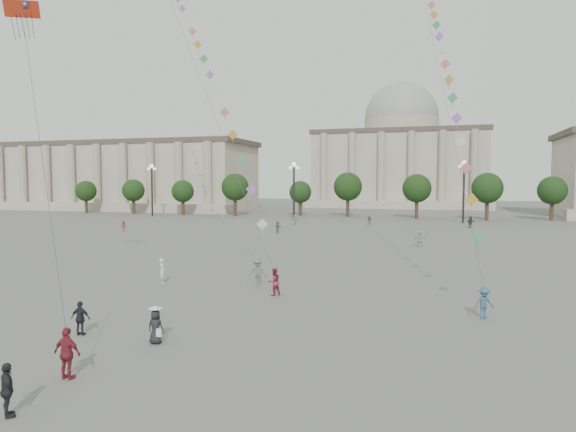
# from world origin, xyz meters

# --- Properties ---
(ground) EXTENTS (360.00, 360.00, 0.00)m
(ground) POSITION_xyz_m (0.00, 0.00, 0.00)
(ground) COLOR #5D5B58
(ground) RESTS_ON ground
(hall_west) EXTENTS (84.00, 26.22, 17.20)m
(hall_west) POSITION_xyz_m (-75.00, 93.89, 8.43)
(hall_west) COLOR #ADA091
(hall_west) RESTS_ON ground
(hall_central) EXTENTS (48.30, 34.30, 35.50)m
(hall_central) POSITION_xyz_m (0.00, 129.22, 14.23)
(hall_central) COLOR #ADA091
(hall_central) RESTS_ON ground
(tree_row) EXTENTS (137.12, 5.12, 8.00)m
(tree_row) POSITION_xyz_m (0.00, 78.00, 5.39)
(tree_row) COLOR #35281A
(tree_row) RESTS_ON ground
(lamp_post_far_west) EXTENTS (2.00, 0.90, 10.65)m
(lamp_post_far_west) POSITION_xyz_m (-45.00, 70.00, 7.35)
(lamp_post_far_west) COLOR #262628
(lamp_post_far_west) RESTS_ON ground
(lamp_post_mid_west) EXTENTS (2.00, 0.90, 10.65)m
(lamp_post_mid_west) POSITION_xyz_m (-15.00, 70.00, 7.35)
(lamp_post_mid_west) COLOR #262628
(lamp_post_mid_west) RESTS_ON ground
(lamp_post_mid_east) EXTENTS (2.00, 0.90, 10.65)m
(lamp_post_mid_east) POSITION_xyz_m (15.00, 70.00, 7.35)
(lamp_post_mid_east) COLOR #262628
(lamp_post_mid_east) RESTS_ON ground
(person_crowd_0) EXTENTS (0.97, 0.70, 1.53)m
(person_crowd_0) POSITION_xyz_m (0.13, 62.14, 0.76)
(person_crowd_0) COLOR #375D7B
(person_crowd_0) RESTS_ON ground
(person_crowd_2) EXTENTS (1.07, 1.14, 1.55)m
(person_crowd_2) POSITION_xyz_m (-31.57, 40.45, 0.77)
(person_crowd_2) COLOR brown
(person_crowd_2) RESTS_ON ground
(person_crowd_4) EXTENTS (1.44, 1.43, 1.66)m
(person_crowd_4) POSITION_xyz_m (-11.62, 58.71, 0.83)
(person_crowd_4) COLOR #B7B6B2
(person_crowd_4) RESTS_ON ground
(person_crowd_6) EXTENTS (1.30, 0.84, 1.89)m
(person_crowd_6) POSITION_xyz_m (-0.58, 10.52, 0.95)
(person_crowd_6) COLOR slate
(person_crowd_6) RESTS_ON ground
(person_crowd_7) EXTENTS (1.69, 0.82, 1.74)m
(person_crowd_7) POSITION_xyz_m (9.17, 35.35, 0.87)
(person_crowd_7) COLOR beige
(person_crowd_7) RESTS_ON ground
(person_crowd_9) EXTENTS (1.57, 1.45, 1.75)m
(person_crowd_9) POSITION_xyz_m (15.73, 61.04, 0.88)
(person_crowd_9) COLOR black
(person_crowd_9) RESTS_ON ground
(person_crowd_10) EXTENTS (0.60, 0.76, 1.83)m
(person_crowd_10) POSITION_xyz_m (-24.21, 58.00, 0.91)
(person_crowd_10) COLOR #B0B1AD
(person_crowd_10) RESTS_ON ground
(person_crowd_12) EXTENTS (1.48, 1.29, 1.62)m
(person_crowd_12) POSITION_xyz_m (-10.22, 45.08, 0.81)
(person_crowd_12) COLOR slate
(person_crowd_12) RESTS_ON ground
(person_crowd_13) EXTENTS (0.70, 0.76, 1.75)m
(person_crowd_13) POSITION_xyz_m (-7.25, 9.42, 0.88)
(person_crowd_13) COLOR white
(person_crowd_13) RESTS_ON ground
(tourist_0) EXTENTS (1.13, 0.51, 1.89)m
(tourist_0) POSITION_xyz_m (-1.48, -6.99, 0.95)
(tourist_0) COLOR maroon
(tourist_0) RESTS_ON ground
(tourist_1) EXTENTS (1.01, 0.95, 1.67)m
(tourist_1) POSITION_xyz_m (-1.14, -10.00, 0.84)
(tourist_1) COLOR #232227
(tourist_1) RESTS_ON ground
(tourist_4) EXTENTS (0.97, 0.49, 1.59)m
(tourist_4) POSITION_xyz_m (-4.58, -2.41, 0.80)
(tourist_4) COLOR black
(tourist_4) RESTS_ON ground
(kite_flyer_0) EXTENTS (1.04, 1.05, 1.71)m
(kite_flyer_0) POSITION_xyz_m (1.41, 8.01, 0.86)
(kite_flyer_0) COLOR maroon
(kite_flyer_0) RESTS_ON ground
(kite_flyer_1) EXTENTS (1.23, 1.04, 1.65)m
(kite_flyer_1) POSITION_xyz_m (13.51, 5.91, 0.83)
(kite_flyer_1) COLOR #335374
(kite_flyer_1) RESTS_ON ground
(hat_person) EXTENTS (0.74, 0.60, 1.69)m
(hat_person) POSITION_xyz_m (-0.60, -2.51, 0.82)
(hat_person) COLOR black
(hat_person) RESTS_ON ground
(dragon_kite) EXTENTS (8.11, 7.35, 25.57)m
(dragon_kite) POSITION_xyz_m (-15.27, 6.01, 17.54)
(dragon_kite) COLOR #AC2712
(dragon_kite) RESTS_ON ground
(kite_train_west) EXTENTS (32.28, 36.68, 66.26)m
(kite_train_west) POSITION_xyz_m (-15.61, 27.68, 25.54)
(kite_train_west) COLOR #3F3F3F
(kite_train_west) RESTS_ON ground
(kite_train_mid) EXTENTS (7.88, 49.49, 67.02)m
(kite_train_mid) POSITION_xyz_m (9.69, 32.28, 25.20)
(kite_train_mid) COLOR #3F3F3F
(kite_train_mid) RESTS_ON ground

